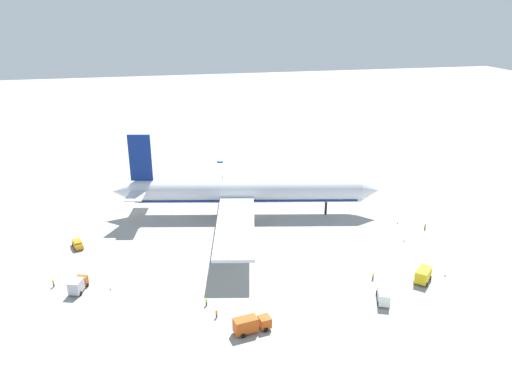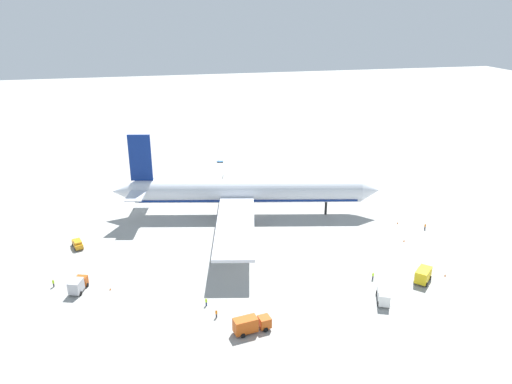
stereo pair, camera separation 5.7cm
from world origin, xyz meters
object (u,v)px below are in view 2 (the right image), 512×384
(service_truck_3, at_px, (78,285))
(traffic_cone_1, at_px, (404,241))
(service_truck_1, at_px, (423,275))
(traffic_cone_3, at_px, (445,275))
(service_van, at_px, (77,244))
(baggage_cart_0, at_px, (220,161))
(ground_worker_3, at_px, (206,302))
(ground_worker_0, at_px, (216,314))
(traffic_cone_2, at_px, (397,223))
(airliner, at_px, (244,192))
(ground_worker_1, at_px, (373,276))
(ground_worker_4, at_px, (425,226))
(traffic_cone_0, at_px, (110,289))
(service_truck_0, at_px, (383,295))
(service_truck_2, at_px, (251,324))
(ground_worker_2, at_px, (53,283))
(baggage_cart_1, at_px, (231,158))

(service_truck_3, relative_size, traffic_cone_1, 9.80)
(service_truck_1, xyz_separation_m, traffic_cone_3, (6.02, 0.88, -1.39))
(service_van, xyz_separation_m, baggage_cart_0, (44.42, 60.60, -0.77))
(baggage_cart_0, relative_size, ground_worker_3, 1.74)
(ground_worker_0, distance_m, traffic_cone_2, 62.02)
(airliner, height_order, traffic_cone_1, airliner)
(ground_worker_1, height_order, traffic_cone_3, ground_worker_1)
(service_truck_1, xyz_separation_m, ground_worker_4, (14.51, 23.31, -0.85))
(airliner, height_order, traffic_cone_3, airliner)
(traffic_cone_0, bearing_deg, service_truck_0, -16.99)
(baggage_cart_0, xyz_separation_m, ground_worker_4, (43.36, -70.10, 0.55))
(ground_worker_4, bearing_deg, airliner, 155.66)
(service_van, bearing_deg, service_truck_3, -83.63)
(service_truck_0, bearing_deg, service_truck_1, 22.67)
(service_truck_2, bearing_deg, baggage_cart_0, 84.17)
(airliner, xyz_separation_m, baggage_cart_0, (1.05, 50.00, -6.61))
(baggage_cart_0, bearing_deg, ground_worker_4, -58.26)
(ground_worker_3, bearing_deg, baggage_cart_0, 79.44)
(airliner, height_order, service_truck_3, airliner)
(ground_worker_0, relative_size, ground_worker_2, 0.97)
(service_truck_0, xyz_separation_m, service_van, (-61.73, 37.63, -0.37))
(ground_worker_3, height_order, traffic_cone_0, ground_worker_3)
(baggage_cart_0, relative_size, ground_worker_4, 1.80)
(service_truck_2, bearing_deg, service_truck_3, 146.65)
(service_truck_0, relative_size, ground_worker_0, 3.81)
(baggage_cart_1, bearing_deg, ground_worker_2, -122.74)
(baggage_cart_1, bearing_deg, ground_worker_0, -101.60)
(service_truck_2, relative_size, traffic_cone_3, 12.91)
(service_van, relative_size, ground_worker_4, 2.97)
(service_truck_0, xyz_separation_m, ground_worker_2, (-64.68, 20.16, -0.53))
(service_truck_2, height_order, ground_worker_0, service_truck_2)
(service_truck_2, distance_m, baggage_cart_0, 102.48)
(ground_worker_1, height_order, ground_worker_2, ground_worker_2)
(traffic_cone_1, bearing_deg, service_truck_3, -175.75)
(traffic_cone_0, bearing_deg, service_truck_2, -38.14)
(airliner, distance_m, traffic_cone_1, 44.14)
(service_truck_0, distance_m, ground_worker_4, 38.35)
(service_van, distance_m, ground_worker_4, 88.30)
(service_truck_3, xyz_separation_m, ground_worker_0, (26.36, -15.20, -0.74))
(ground_worker_0, xyz_separation_m, traffic_cone_2, (53.78, 30.88, -0.58))
(service_truck_3, distance_m, baggage_cart_1, 95.87)
(service_truck_1, bearing_deg, ground_worker_4, 58.11)
(airliner, height_order, service_truck_1, airliner)
(baggage_cart_0, xyz_separation_m, baggage_cart_1, (4.53, 2.67, 0.44))
(service_truck_3, distance_m, service_van, 20.60)
(service_truck_1, relative_size, baggage_cart_0, 1.79)
(service_truck_2, relative_size, ground_worker_3, 4.24)
(service_truck_2, relative_size, ground_worker_2, 4.11)
(traffic_cone_2, bearing_deg, airliner, 158.49)
(ground_worker_0, height_order, ground_worker_3, ground_worker_0)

